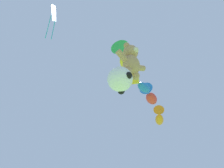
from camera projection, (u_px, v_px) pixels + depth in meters
The scene contains 7 objects.
teddy_bear_kite at pixel (131, 61), 11.20m from camera, with size 1.82×0.80×1.85m.
soccer_ball_kite at pixel (120, 79), 10.07m from camera, with size 1.14×1.14×1.05m.
fish_kite_goldfin at pixel (124, 57), 13.40m from camera, with size 2.16×1.66×0.95m.
fish_kite_cobalt at pixel (140, 84), 15.16m from camera, with size 1.75×0.90×0.74m.
fish_kite_crimson at pixel (150, 95), 17.22m from camera, with size 2.20×1.56×0.90m.
fish_kite_tangerine at pixel (159, 116), 19.27m from camera, with size 2.35×1.97×0.79m.
diamond_kite at pixel (53, 16), 11.77m from camera, with size 0.77×0.76×2.31m.
Camera 1 is at (-5.78, -0.21, 1.27)m, focal length 40.00 mm.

